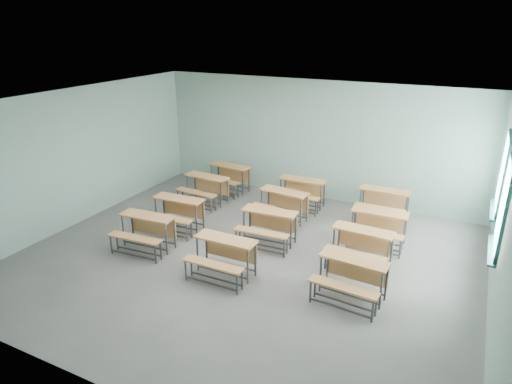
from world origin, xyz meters
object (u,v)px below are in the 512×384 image
desk_unit_r0c1 (223,252)px  desk_unit_r2c0 (205,186)px  desk_unit_r1c0 (177,209)px  desk_unit_r3c0 (228,174)px  desk_unit_r0c2 (351,274)px  desk_unit_r2c1 (282,202)px  desk_unit_r0c0 (145,228)px  desk_unit_r2c2 (378,223)px  desk_unit_r1c2 (361,243)px  desk_unit_r3c2 (383,200)px  desk_unit_r1c1 (268,223)px  desk_unit_r3c1 (301,189)px

desk_unit_r0c1 → desk_unit_r2c0: (-2.32, 2.98, 0.00)m
desk_unit_r1c0 → desk_unit_r3c0: bearing=91.6°
desk_unit_r0c2 → desk_unit_r2c1: (-2.42, 2.53, 0.00)m
desk_unit_r0c1 → desk_unit_r0c2: (2.39, 0.33, 0.00)m
desk_unit_r0c2 → desk_unit_r3c0: size_ratio=0.98×
desk_unit_r3c0 → desk_unit_r1c0: bearing=-79.0°
desk_unit_r0c0 → desk_unit_r0c1: bearing=-9.6°
desk_unit_r2c2 → desk_unit_r2c0: bearing=173.4°
desk_unit_r1c2 → desk_unit_r2c0: 4.78m
desk_unit_r3c2 → desk_unit_r1c2: bearing=-87.8°
desk_unit_r0c0 → desk_unit_r0c1: same height
desk_unit_r0c1 → desk_unit_r1c2: size_ratio=0.97×
desk_unit_r0c0 → desk_unit_r0c2: bearing=-2.3°
desk_unit_r1c2 → desk_unit_r3c2: same height
desk_unit_r0c2 → desk_unit_r1c0: same height
desk_unit_r1c1 → desk_unit_r3c1: size_ratio=1.01×
desk_unit_r3c1 → desk_unit_r0c0: bearing=-121.9°
desk_unit_r0c1 → desk_unit_r2c0: 3.78m
desk_unit_r0c1 → desk_unit_r2c1: (-0.03, 2.86, 0.00)m
desk_unit_r1c0 → desk_unit_r1c2: (4.27, 0.24, 0.00)m
desk_unit_r0c1 → desk_unit_r2c2: (2.34, 2.63, 0.00)m
desk_unit_r0c2 → desk_unit_r1c1: size_ratio=1.01×
desk_unit_r2c2 → desk_unit_r3c0: bearing=160.2°
desk_unit_r0c0 → desk_unit_r3c1: bearing=56.6°
desk_unit_r0c1 → desk_unit_r3c0: 4.67m
desk_unit_r1c1 → desk_unit_r1c2: bearing=-4.8°
desk_unit_r0c1 → desk_unit_r2c1: 2.86m
desk_unit_r2c1 → desk_unit_r3c1: (0.09, 1.04, 0.00)m
desk_unit_r3c1 → desk_unit_r3c0: bearing=173.1°
desk_unit_r3c0 → desk_unit_r3c1: same height
desk_unit_r0c0 → desk_unit_r1c0: 1.12m
desk_unit_r1c1 → desk_unit_r3c0: size_ratio=0.97×
desk_unit_r1c2 → desk_unit_r2c0: (-4.56, 1.42, 0.00)m
desk_unit_r2c1 → desk_unit_r3c2: 2.49m
desk_unit_r2c0 → desk_unit_r2c1: (2.29, -0.12, 0.00)m
desk_unit_r2c0 → desk_unit_r1c0: bearing=-75.4°
desk_unit_r1c1 → desk_unit_r2c0: 2.86m
desk_unit_r1c0 → desk_unit_r2c0: bearing=96.8°
desk_unit_r1c2 → desk_unit_r3c0: same height
desk_unit_r2c0 → desk_unit_r3c1: bearing=25.8°
desk_unit_r0c2 → desk_unit_r3c2: bearing=98.2°
desk_unit_r1c2 → desk_unit_r3c1: 3.20m
desk_unit_r0c1 → desk_unit_r3c1: same height
desk_unit_r1c2 → desk_unit_r3c2: (-0.09, 2.49, 0.00)m
desk_unit_r2c2 → desk_unit_r3c1: size_ratio=1.00×
desk_unit_r0c0 → desk_unit_r2c0: (-0.28, 2.78, 0.00)m
desk_unit_r0c2 → desk_unit_r3c1: size_ratio=1.02×
desk_unit_r2c2 → desk_unit_r3c1: 2.61m
desk_unit_r0c0 → desk_unit_r2c1: same height
desk_unit_r0c2 → desk_unit_r2c1: 3.50m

